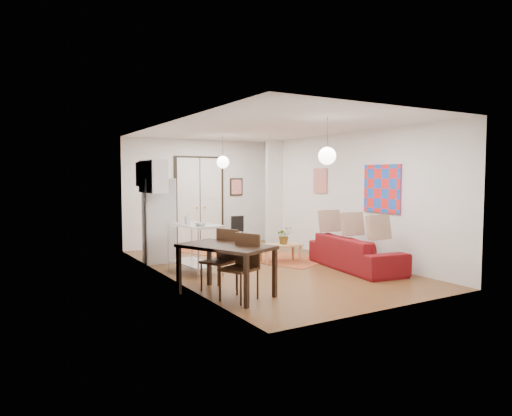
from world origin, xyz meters
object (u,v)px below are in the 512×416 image
coffee_table (280,247)px  fridge (159,220)px  dining_table (226,250)px  kitchen_counter (195,241)px  dining_chair_near (216,255)px  sofa (356,253)px  dining_chair_far (236,261)px  black_side_chair (234,227)px

coffee_table → fridge: fridge is taller
fridge → dining_table: 3.33m
kitchen_counter → dining_chair_near: (-0.21, -1.44, -0.04)m
sofa → kitchen_counter: (-2.98, 1.37, 0.29)m
sofa → dining_chair_near: (-3.19, -0.07, 0.25)m
sofa → coffee_table: (-0.91, 1.43, 0.01)m
dining_chair_far → black_side_chair: size_ratio=1.25×
coffee_table → black_side_chair: size_ratio=1.19×
coffee_table → dining_table: bearing=-139.9°
dining_chair_near → coffee_table: bearing=99.5°
kitchen_counter → dining_chair_near: 1.46m
fridge → black_side_chair: size_ratio=2.29×
dining_chair_near → black_side_chair: bearing=125.3°
coffee_table → dining_chair_far: (-2.28, -2.21, 0.24)m
kitchen_counter → dining_chair_near: dining_chair_near is taller
fridge → dining_chair_near: size_ratio=1.84×
coffee_table → black_side_chair: 2.94m
dining_table → black_side_chair: 5.57m
coffee_table → fridge: 2.76m
sofa → dining_chair_near: 3.20m
sofa → dining_chair_far: (-3.19, -0.77, 0.25)m
sofa → fridge: (-3.24, 2.80, 0.59)m
coffee_table → dining_chair_far: dining_chair_far is taller
coffee_table → kitchen_counter: 2.09m
fridge → dining_chair_far: size_ratio=1.84×
fridge → sofa: bearing=-32.9°
fridge → dining_table: (0.00, -3.32, -0.20)m
fridge → dining_chair_far: 3.59m
dining_chair_near → kitchen_counter: bearing=147.7°
dining_table → sofa: bearing=9.2°
black_side_chair → dining_chair_near: bearing=63.4°
sofa → dining_table: (-3.24, -0.52, 0.39)m
fridge → black_side_chair: 3.13m
sofa → coffee_table: sofa is taller
fridge → dining_chair_near: fridge is taller
coffee_table → fridge: (-2.33, 1.37, 0.59)m
sofa → kitchen_counter: 3.29m
dining_chair_far → black_side_chair: 5.76m
dining_table → kitchen_counter: bearing=82.3°
coffee_table → black_side_chair: bearing=83.0°
dining_chair_near → dining_table: bearing=-29.5°
sofa → dining_chair_far: size_ratio=2.28×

